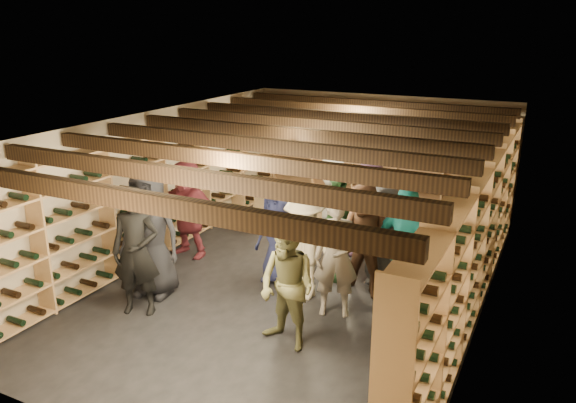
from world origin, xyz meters
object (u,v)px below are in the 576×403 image
at_px(crate_stack_left, 269,213).
at_px(person_2, 287,287).
at_px(person_5, 187,208).
at_px(person_4, 404,249).
at_px(person_0, 150,233).
at_px(person_6, 277,236).
at_px(crate_stack_right, 314,213).
at_px(person_3, 304,247).
at_px(person_12, 384,233).
at_px(crate_loose, 336,227).
at_px(person_7, 336,257).
at_px(person_1, 136,252).
at_px(person_11, 369,209).
at_px(person_10, 337,223).
at_px(person_9, 331,205).
at_px(person_8, 365,241).

height_order(crate_stack_left, person_2, person_2).
bearing_deg(person_5, person_4, 3.98).
bearing_deg(person_0, crate_stack_left, 76.71).
xyz_separation_m(person_2, person_5, (-2.78, 1.81, 0.04)).
xyz_separation_m(person_0, person_6, (1.42, 1.17, -0.20)).
bearing_deg(person_5, person_2, -24.92).
xyz_separation_m(crate_stack_right, person_3, (1.11, -2.83, 0.52)).
bearing_deg(crate_stack_left, person_12, -25.23).
height_order(crate_loose, person_3, person_3).
distance_m(crate_loose, person_7, 3.25).
bearing_deg(person_1, person_2, -17.94).
bearing_deg(crate_stack_left, person_2, -58.40).
distance_m(person_0, person_6, 1.85).
height_order(crate_stack_right, person_11, person_11).
distance_m(person_1, person_10, 2.99).
height_order(crate_loose, person_6, person_6).
relative_size(person_6, person_12, 0.94).
bearing_deg(person_3, crate_stack_left, 139.82).
bearing_deg(crate_stack_left, person_10, -35.54).
relative_size(person_7, person_12, 1.06).
bearing_deg(person_10, person_9, 137.88).
height_order(person_3, person_9, person_9).
bearing_deg(person_6, crate_stack_right, 112.98).
height_order(person_7, person_12, person_7).
distance_m(crate_loose, person_9, 1.17).
distance_m(person_5, person_6, 1.86).
distance_m(crate_stack_left, person_0, 3.18).
bearing_deg(person_3, crate_stack_right, 122.53).
distance_m(person_7, person_11, 2.09).
bearing_deg(person_5, person_6, -0.12).
bearing_deg(person_11, person_2, -87.42).
bearing_deg(person_8, person_9, 139.52).
relative_size(crate_stack_right, person_7, 0.33).
xyz_separation_m(person_2, person_12, (0.49, 2.24, -0.00)).
xyz_separation_m(person_1, person_12, (2.67, 2.39, -0.09)).
bearing_deg(person_2, person_8, 93.60).
height_order(person_7, person_8, person_8).
xyz_separation_m(crate_stack_left, crate_loose, (1.19, 0.46, -0.25)).
xyz_separation_m(person_1, person_4, (3.17, 1.68, 0.01)).
bearing_deg(person_4, person_2, -99.25).
bearing_deg(crate_stack_right, person_3, -68.68).
xyz_separation_m(crate_stack_left, person_6, (1.20, -1.94, 0.40)).
bearing_deg(crate_stack_left, person_0, -94.09).
height_order(person_3, person_7, person_7).
distance_m(person_5, person_7, 3.11).
height_order(person_0, person_1, person_0).
xyz_separation_m(person_9, person_11, (0.67, 0.00, 0.02)).
height_order(person_0, person_12, person_0).
bearing_deg(person_11, person_9, -177.97).
height_order(person_3, person_11, person_11).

